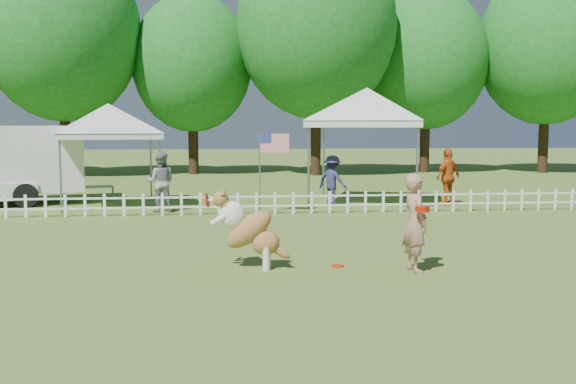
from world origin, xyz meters
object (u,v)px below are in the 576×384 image
object	(u,v)px
handler	(415,223)
canopy_tent_left	(109,156)
flag_pole	(260,173)
frisbee_on_turf	(338,266)
cargo_trailer	(5,164)
canopy_tent_right	(366,147)
spectator_b	(332,180)
spectator_a	(161,182)
dog	(250,230)
spectator_c	(448,177)

from	to	relation	value
handler	canopy_tent_left	size ratio (longest dim) A/B	0.54
handler	flag_pole	xyz separation A→B (m)	(-2.05, 7.23, 0.31)
frisbee_on_turf	cargo_trailer	world-z (taller)	cargo_trailer
canopy_tent_right	spectator_b	distance (m)	1.55
canopy_tent_left	spectator_a	bearing A→B (deg)	-51.69
handler	dog	world-z (taller)	handler
frisbee_on_turf	canopy_tent_right	size ratio (longest dim) A/B	0.06
canopy_tent_right	spectator_a	xyz separation A→B (m)	(-6.12, -1.38, -0.90)
handler	spectator_a	size ratio (longest dim) A/B	0.96
flag_pole	dog	bearing A→B (deg)	-80.77
dog	flag_pole	distance (m)	6.79
canopy_tent_left	handler	bearing A→B (deg)	-66.96
handler	canopy_tent_left	distance (m)	11.32
canopy_tent_right	spectator_b	size ratio (longest dim) A/B	2.31
spectator_c	handler	bearing A→B (deg)	34.31
canopy_tent_left	flag_pole	bearing A→B (deg)	-37.36
frisbee_on_turf	canopy_tent_left	xyz separation A→B (m)	(-5.18, 8.85, 1.47)
dog	frisbee_on_turf	world-z (taller)	dog
cargo_trailer	spectator_b	size ratio (longest dim) A/B	3.70
flag_pole	spectator_b	xyz separation A→B (m)	(2.30, 1.72, -0.36)
dog	spectator_a	xyz separation A→B (m)	(-2.11, 7.50, 0.18)
canopy_tent_left	spectator_b	xyz separation A→B (m)	(6.59, -0.40, -0.73)
dog	flag_pole	bearing A→B (deg)	94.98
handler	flag_pole	size ratio (longest dim) A/B	0.72
dog	frisbee_on_turf	size ratio (longest dim) A/B	5.95
dog	cargo_trailer	xyz separation A→B (m)	(-6.96, 9.81, 0.57)
cargo_trailer	spectator_a	bearing A→B (deg)	-41.21
spectator_b	spectator_c	xyz separation A→B (m)	(3.46, -0.34, 0.11)
flag_pole	spectator_a	size ratio (longest dim) A/B	1.33
canopy_tent_left	spectator_c	distance (m)	10.10
dog	spectator_c	world-z (taller)	spectator_c
spectator_a	cargo_trailer	bearing A→B (deg)	-23.60
spectator_c	frisbee_on_turf	bearing A→B (deg)	26.61
cargo_trailer	spectator_b	world-z (taller)	cargo_trailer
handler	cargo_trailer	size ratio (longest dim) A/B	0.29
handler	frisbee_on_turf	xyz separation A→B (m)	(-1.17, 0.49, -0.79)
spectator_b	dog	bearing A→B (deg)	115.36
handler	spectator_c	size ratio (longest dim) A/B	0.93
canopy_tent_right	flag_pole	world-z (taller)	canopy_tent_right
cargo_trailer	spectator_c	size ratio (longest dim) A/B	3.24
canopy_tent_right	handler	bearing A→B (deg)	-80.88
canopy_tent_right	flag_pole	distance (m)	4.08
flag_pole	spectator_b	bearing A→B (deg)	51.10
canopy_tent_right	spectator_a	size ratio (longest dim) A/B	2.08
handler	frisbee_on_turf	world-z (taller)	handler
handler	spectator_a	world-z (taller)	spectator_a
canopy_tent_left	frisbee_on_turf	bearing A→B (deg)	-70.83
flag_pole	frisbee_on_turf	bearing A→B (deg)	-68.31
frisbee_on_turf	cargo_trailer	distance (m)	12.98
dog	spectator_a	bearing A→B (deg)	115.70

